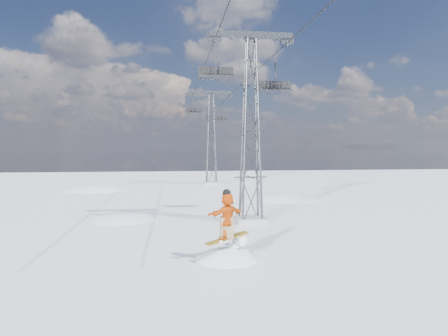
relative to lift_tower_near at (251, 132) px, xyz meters
The scene contains 10 objects.
ground 9.72m from the lift_tower_near, 95.71° to the right, with size 120.00×120.00×0.00m, color white.
snow_terrain 20.81m from the lift_tower_near, 112.81° to the left, with size 39.00×37.00×22.00m.
lift_tower_near is the anchor object (origin of this frame).
lift_tower_far 25.00m from the lift_tower_near, 90.00° to the left, with size 5.20×1.80×11.43m.
haul_cables 12.70m from the lift_tower_near, 90.00° to the left, with size 4.46×51.00×0.06m.
snowboarder_jump 10.85m from the lift_tower_near, 107.95° to the right, with size 4.40×4.40×6.86m.
lift_chair_near 4.11m from the lift_tower_near, 159.15° to the right, with size 2.03×0.58×2.51m.
lift_chair_mid 4.77m from the lift_tower_near, 51.66° to the left, with size 2.22×0.64×2.75m.
lift_chair_far 23.99m from the lift_tower_near, 95.31° to the left, with size 2.03×0.58×2.51m.
lift_chair_extra 34.30m from the lift_tower_near, 86.31° to the left, with size 2.13×0.61×2.64m.
Camera 1 is at (-3.86, -15.73, 4.57)m, focal length 32.00 mm.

